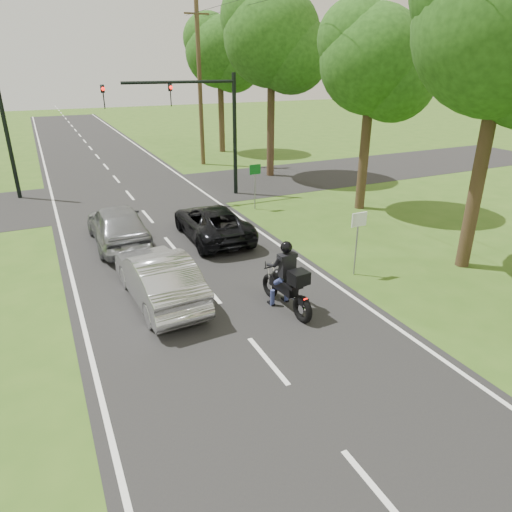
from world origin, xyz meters
The scene contains 15 objects.
ground centered at (0.00, 0.00, 0.00)m, with size 140.00×140.00×0.00m, color #335518.
road centered at (0.00, 10.00, 0.01)m, with size 8.00×100.00×0.01m, color black.
cross_road centered at (0.00, 16.00, 0.01)m, with size 60.00×7.00×0.01m, color black.
motorcycle_rider centered at (1.58, 1.92, 0.80)m, with size 0.69×2.38×2.05m.
dark_suv centered at (1.71, 8.18, 0.66)m, with size 2.15×4.66×1.30m, color black.
silver_sedan centered at (-1.49, 3.97, 0.75)m, with size 1.56×4.48×1.48m, color #B1B1B6.
silver_suv centered at (-1.75, 9.03, 0.80)m, with size 1.86×4.64×1.58m, color gray.
traffic_signal centered at (3.34, 14.00, 4.14)m, with size 6.38×0.44×6.00m.
signal_pole_far centered at (-5.20, 18.00, 3.00)m, with size 0.20×0.20×6.00m, color black.
utility_pole_far centered at (6.20, 22.00, 5.08)m, with size 1.60×0.28×10.00m.
sign_white centered at (4.70, 2.98, 1.60)m, with size 0.55×0.07×2.12m.
sign_green centered at (4.90, 10.98, 1.60)m, with size 0.55×0.07×2.12m.
tree_row_c centered at (9.75, 8.80, 6.23)m, with size 4.80×4.65×8.76m.
tree_row_d centered at (9.10, 16.76, 7.43)m, with size 5.76×5.58×10.45m.
tree_row_e centered at (9.48, 25.78, 6.83)m, with size 5.28×5.12×9.61m.
Camera 1 is at (-4.06, -7.86, 6.39)m, focal length 32.00 mm.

